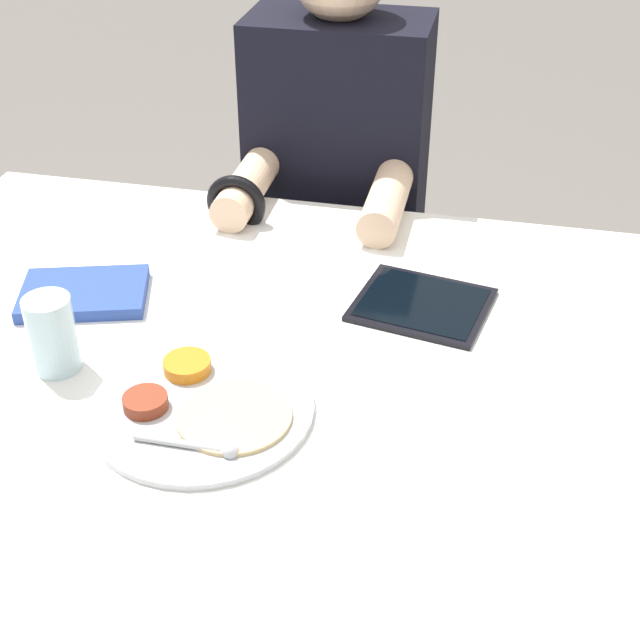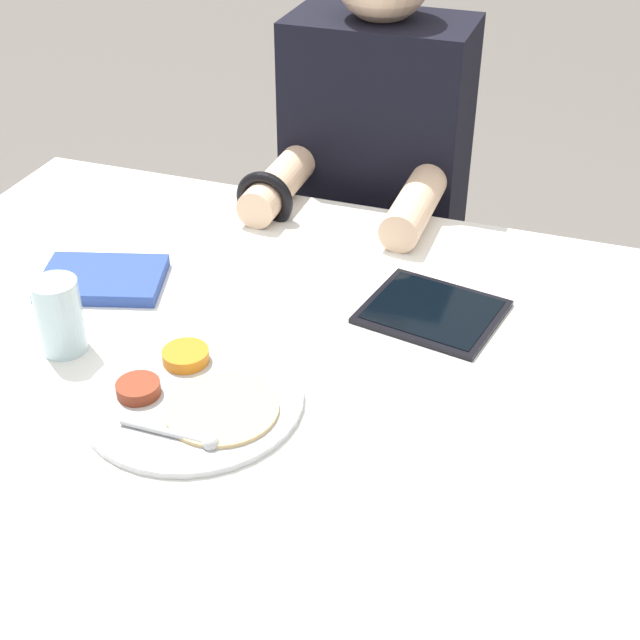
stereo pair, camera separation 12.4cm
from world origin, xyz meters
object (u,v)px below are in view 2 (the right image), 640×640
object	(u,v)px
thali_tray	(191,397)
person_diner	(372,241)
tablet_device	(432,311)
red_notebook	(103,280)
drinking_glass	(60,316)

from	to	relation	value
thali_tray	person_diner	world-z (taller)	person_diner
thali_tray	tablet_device	size ratio (longest dim) A/B	1.30
red_notebook	tablet_device	xyz separation A→B (m)	(0.52, 0.09, -0.00)
person_diner	drinking_glass	xyz separation A→B (m)	(-0.25, -0.74, 0.22)
thali_tray	red_notebook	size ratio (longest dim) A/B	1.33
tablet_device	thali_tray	bearing A→B (deg)	-129.21
thali_tray	drinking_glass	xyz separation A→B (m)	(-0.23, 0.05, 0.05)
thali_tray	person_diner	bearing A→B (deg)	88.36
red_notebook	drinking_glass	size ratio (longest dim) A/B	1.97
thali_tray	drinking_glass	world-z (taller)	drinking_glass
tablet_device	red_notebook	bearing A→B (deg)	-170.12
tablet_device	person_diner	size ratio (longest dim) A/B	0.19
thali_tray	drinking_glass	distance (m)	0.24
red_notebook	tablet_device	world-z (taller)	red_notebook
red_notebook	drinking_glass	bearing A→B (deg)	-76.76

